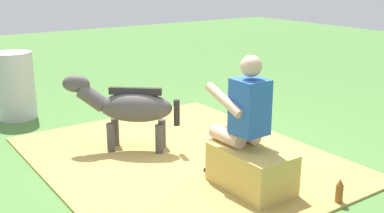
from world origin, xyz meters
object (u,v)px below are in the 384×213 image
object	(u,v)px
person_seated	(242,116)
soda_bottle	(339,192)
hay_bale	(251,170)
pony_standing	(128,107)
water_barrel	(15,86)

from	to	relation	value
person_seated	soda_bottle	distance (m)	1.11
hay_bale	pony_standing	world-z (taller)	pony_standing
person_seated	pony_standing	xyz separation A→B (m)	(1.42, 0.47, -0.18)
hay_bale	water_barrel	xyz separation A→B (m)	(3.63, 1.18, 0.26)
soda_bottle	hay_bale	bearing A→B (deg)	34.18
pony_standing	person_seated	bearing A→B (deg)	-161.73
pony_standing	soda_bottle	bearing A→B (deg)	-157.68
water_barrel	soda_bottle	bearing A→B (deg)	-159.12
person_seated	water_barrel	size ratio (longest dim) A/B	1.38
water_barrel	person_seated	bearing A→B (deg)	-161.14
hay_bale	water_barrel	distance (m)	3.82
person_seated	water_barrel	distance (m)	3.67
hay_bale	water_barrel	bearing A→B (deg)	18.08
person_seated	hay_bale	bearing A→B (deg)	179.91
soda_bottle	person_seated	bearing A→B (deg)	28.73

